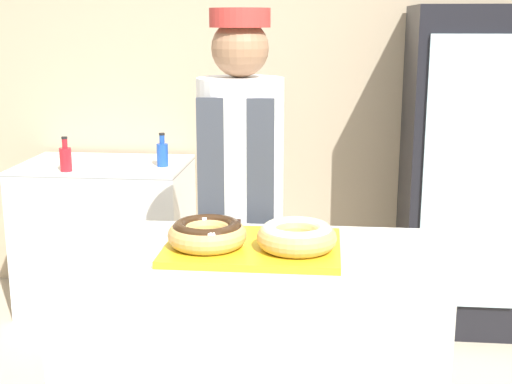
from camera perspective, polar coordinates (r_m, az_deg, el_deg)
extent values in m
cube|color=tan|center=(4.43, 2.70, 8.91)|extent=(8.00, 0.06, 2.70)
cube|color=beige|center=(2.60, -0.23, -14.72)|extent=(1.24, 0.65, 0.95)
cube|color=yellow|center=(2.41, -0.24, -4.45)|extent=(0.59, 0.43, 0.02)
torus|color=tan|center=(2.37, -3.92, -3.44)|extent=(0.26, 0.26, 0.08)
torus|color=#331E0F|center=(2.37, -3.93, -2.94)|extent=(0.23, 0.23, 0.05)
torus|color=tan|center=(2.34, 3.27, -3.66)|extent=(0.26, 0.26, 0.08)
torus|color=beige|center=(2.34, 3.28, -3.15)|extent=(0.23, 0.23, 0.05)
cube|color=black|center=(2.56, -2.18, -2.72)|extent=(0.08, 0.08, 0.03)
cube|color=black|center=(2.54, 2.44, -2.86)|extent=(0.08, 0.08, 0.03)
cylinder|color=#4C4C51|center=(3.15, -1.17, -10.51)|extent=(0.25, 0.25, 0.85)
cylinder|color=white|center=(2.92, -1.24, 2.90)|extent=(0.35, 0.35, 0.64)
cube|color=#383D47|center=(2.88, -1.60, -5.83)|extent=(0.30, 0.02, 1.34)
sphere|color=#936B4C|center=(2.88, -1.28, 11.42)|extent=(0.23, 0.23, 0.23)
cylinder|color=#B2332D|center=(2.87, -1.30, 13.77)|extent=(0.24, 0.24, 0.07)
cube|color=black|center=(4.16, 16.07, 1.75)|extent=(0.62, 0.66, 1.79)
cube|color=silver|center=(3.83, 16.98, 1.23)|extent=(0.51, 0.02, 1.43)
cube|color=white|center=(4.41, -11.81, -3.39)|extent=(0.97, 0.65, 0.89)
cube|color=gray|center=(4.31, -12.09, 2.01)|extent=(0.97, 0.65, 0.01)
cylinder|color=red|center=(4.11, -14.98, 2.52)|extent=(0.07, 0.07, 0.13)
cylinder|color=red|center=(4.09, -15.06, 3.77)|extent=(0.03, 0.03, 0.05)
cylinder|color=black|center=(4.09, -15.08, 4.21)|extent=(0.03, 0.03, 0.01)
cylinder|color=#1E4CB2|center=(4.14, -7.49, 2.95)|extent=(0.07, 0.07, 0.13)
cylinder|color=#1E4CB2|center=(4.13, -7.53, 4.19)|extent=(0.03, 0.03, 0.05)
cylinder|color=black|center=(4.12, -7.55, 4.62)|extent=(0.03, 0.03, 0.01)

